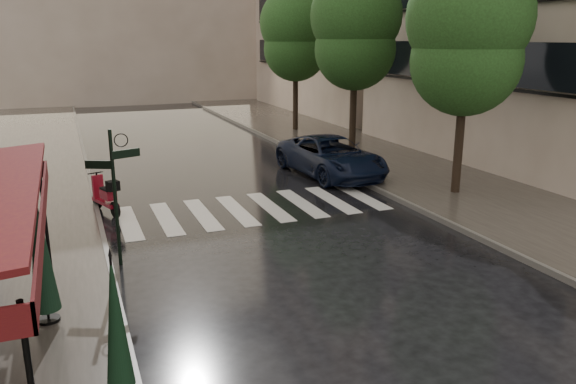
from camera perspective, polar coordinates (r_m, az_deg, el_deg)
ground at (r=10.89m, az=-8.61°, el=-12.05°), size 120.00×120.00×0.00m
sidewalk_far at (r=25.22m, az=8.00°, el=3.97°), size 5.50×60.00×0.12m
curb_near at (r=22.02m, az=-19.56°, el=1.60°), size 0.12×60.00×0.16m
curb_far at (r=23.98m, az=2.15°, el=3.56°), size 0.12×60.00×0.16m
crosswalk at (r=17.00m, az=-3.52°, el=-1.67°), size 7.85×3.20×0.01m
signpost at (r=12.88m, az=-17.20°, el=0.52°), size 1.17×0.29×3.10m
tree_near at (r=18.57m, az=17.86°, el=15.71°), size 3.80×3.80×7.99m
tree_mid at (r=24.38m, az=6.90°, el=16.71°), size 3.80×3.80×8.34m
tree_far at (r=30.79m, az=0.79°, el=16.26°), size 3.80×3.80×8.16m
scooter at (r=17.23m, az=-18.00°, el=-0.40°), size 0.82×1.64×1.13m
parked_car at (r=21.00m, az=4.35°, el=3.64°), size 2.83×5.41×1.45m
parasol_front at (r=8.10m, az=-17.08°, el=-12.50°), size 0.39×0.39×2.17m
parasol_back at (r=10.57m, az=-23.89°, el=-5.25°), size 0.48×0.48×2.56m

